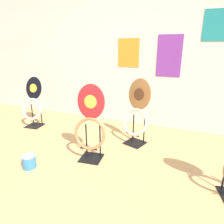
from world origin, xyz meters
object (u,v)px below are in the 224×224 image
(toilet_seat_display_crimson_swirl, at_px, (90,125))
(paint_can, at_px, (29,161))
(toilet_seat_display_woodgrain, at_px, (137,114))
(toilet_seat_display_jazz_black, at_px, (33,106))

(toilet_seat_display_crimson_swirl, height_order, paint_can, toilet_seat_display_crimson_swirl)
(paint_can, bearing_deg, toilet_seat_display_woodgrain, 47.60)
(toilet_seat_display_jazz_black, bearing_deg, toilet_seat_display_crimson_swirl, -22.00)
(toilet_seat_display_woodgrain, relative_size, paint_can, 5.92)
(toilet_seat_display_crimson_swirl, xyz_separation_m, toilet_seat_display_jazz_black, (-1.52, 0.61, -0.09))
(toilet_seat_display_woodgrain, bearing_deg, paint_can, -132.40)
(toilet_seat_display_crimson_swirl, bearing_deg, toilet_seat_display_woodgrain, 56.77)
(toilet_seat_display_jazz_black, distance_m, paint_can, 1.46)
(toilet_seat_display_jazz_black, relative_size, paint_can, 5.39)
(toilet_seat_display_woodgrain, height_order, paint_can, toilet_seat_display_woodgrain)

